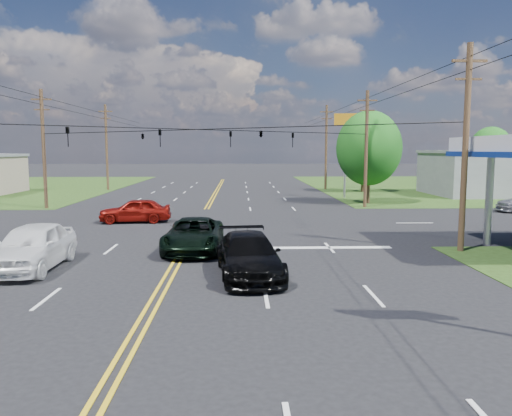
{
  "coord_description": "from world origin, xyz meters",
  "views": [
    {
      "loc": [
        2.67,
        -19.64,
        4.73
      ],
      "look_at": [
        3.51,
        6.0,
        1.73
      ],
      "focal_mm": 35.0,
      "sensor_mm": 36.0,
      "label": 1
    }
  ],
  "objects_px": {
    "retail_ne": "(499,174)",
    "tree_right_b": "(363,154)",
    "pole_ne": "(366,148)",
    "pickup_white": "(32,246)",
    "tree_far_r": "(490,151)",
    "pickup_dkgreen": "(194,235)",
    "tree_right_a": "(369,148)",
    "pole_se": "(465,146)",
    "pole_right_far": "(326,146)",
    "pole_left_far": "(107,146)",
    "pole_nw": "(44,148)",
    "suv_black": "(249,255)"
  },
  "relations": [
    {
      "from": "retail_ne",
      "to": "tree_far_r",
      "type": "distance_m",
      "value": 11.02
    },
    {
      "from": "tree_right_b",
      "to": "suv_black",
      "type": "distance_m",
      "value": 39.8
    },
    {
      "from": "pole_left_far",
      "to": "pickup_dkgreen",
      "type": "relative_size",
      "value": 1.81
    },
    {
      "from": "tree_far_r",
      "to": "pickup_dkgreen",
      "type": "bearing_deg",
      "value": -131.03
    },
    {
      "from": "pole_right_far",
      "to": "pickup_white",
      "type": "distance_m",
      "value": 44.18
    },
    {
      "from": "pole_se",
      "to": "pickup_white",
      "type": "relative_size",
      "value": 1.76
    },
    {
      "from": "pole_right_far",
      "to": "pickup_white",
      "type": "height_order",
      "value": "pole_right_far"
    },
    {
      "from": "tree_far_r",
      "to": "pickup_white",
      "type": "distance_m",
      "value": 57.73
    },
    {
      "from": "pole_nw",
      "to": "tree_far_r",
      "type": "distance_m",
      "value": 51.48
    },
    {
      "from": "pole_se",
      "to": "pole_ne",
      "type": "relative_size",
      "value": 1.0
    },
    {
      "from": "pole_right_far",
      "to": "tree_far_r",
      "type": "distance_m",
      "value": 21.1
    },
    {
      "from": "pole_se",
      "to": "pole_right_far",
      "type": "height_order",
      "value": "pole_right_far"
    },
    {
      "from": "tree_right_a",
      "to": "retail_ne",
      "type": "bearing_deg",
      "value": 26.57
    },
    {
      "from": "pole_se",
      "to": "suv_black",
      "type": "xyz_separation_m",
      "value": [
        -10.0,
        -4.28,
        -4.12
      ]
    },
    {
      "from": "pole_nw",
      "to": "tree_right_a",
      "type": "relative_size",
      "value": 1.16
    },
    {
      "from": "pole_ne",
      "to": "pickup_white",
      "type": "xyz_separation_m",
      "value": [
        -18.58,
        -20.86,
        -3.99
      ]
    },
    {
      "from": "pickup_dkgreen",
      "to": "pole_nw",
      "type": "bearing_deg",
      "value": 128.88
    },
    {
      "from": "pole_se",
      "to": "pole_ne",
      "type": "xyz_separation_m",
      "value": [
        0.0,
        18.0,
        0.0
      ]
    },
    {
      "from": "pole_se",
      "to": "tree_far_r",
      "type": "distance_m",
      "value": 44.3
    },
    {
      "from": "retail_ne",
      "to": "pickup_white",
      "type": "bearing_deg",
      "value": -138.16
    },
    {
      "from": "tree_right_b",
      "to": "suv_black",
      "type": "relative_size",
      "value": 1.3
    },
    {
      "from": "pickup_dkgreen",
      "to": "pickup_white",
      "type": "bearing_deg",
      "value": -149.86
    },
    {
      "from": "pole_ne",
      "to": "pole_right_far",
      "type": "xyz_separation_m",
      "value": [
        0.0,
        19.0,
        0.25
      ]
    },
    {
      "from": "tree_far_r",
      "to": "pickup_dkgreen",
      "type": "height_order",
      "value": "tree_far_r"
    },
    {
      "from": "retail_ne",
      "to": "pole_nw",
      "type": "height_order",
      "value": "pole_nw"
    },
    {
      "from": "tree_right_b",
      "to": "pickup_dkgreen",
      "type": "bearing_deg",
      "value": -116.21
    },
    {
      "from": "pole_right_far",
      "to": "pickup_white",
      "type": "bearing_deg",
      "value": -115.0
    },
    {
      "from": "tree_right_a",
      "to": "pickup_white",
      "type": "distance_m",
      "value": 31.12
    },
    {
      "from": "retail_ne",
      "to": "tree_right_b",
      "type": "relative_size",
      "value": 1.98
    },
    {
      "from": "tree_far_r",
      "to": "pickup_white",
      "type": "relative_size",
      "value": 1.41
    },
    {
      "from": "tree_far_r",
      "to": "pickup_dkgreen",
      "type": "relative_size",
      "value": 1.38
    },
    {
      "from": "pole_nw",
      "to": "pickup_white",
      "type": "bearing_deg",
      "value": -70.43
    },
    {
      "from": "pole_right_far",
      "to": "tree_right_a",
      "type": "bearing_deg",
      "value": -86.42
    },
    {
      "from": "pole_se",
      "to": "pole_left_far",
      "type": "height_order",
      "value": "pole_left_far"
    },
    {
      "from": "pole_left_far",
      "to": "tree_right_a",
      "type": "distance_m",
      "value": 31.39
    },
    {
      "from": "pole_ne",
      "to": "tree_right_a",
      "type": "height_order",
      "value": "pole_ne"
    },
    {
      "from": "tree_far_r",
      "to": "pickup_dkgreen",
      "type": "xyz_separation_m",
      "value": [
        -33.5,
        -38.5,
        -3.77
      ]
    },
    {
      "from": "pole_right_far",
      "to": "pickup_dkgreen",
      "type": "bearing_deg",
      "value": -108.9
    },
    {
      "from": "pole_se",
      "to": "suv_black",
      "type": "height_order",
      "value": "pole_se"
    },
    {
      "from": "retail_ne",
      "to": "pole_left_far",
      "type": "distance_m",
      "value": 43.84
    },
    {
      "from": "retail_ne",
      "to": "pole_se",
      "type": "bearing_deg",
      "value": -120.38
    },
    {
      "from": "pole_ne",
      "to": "pole_right_far",
      "type": "distance_m",
      "value": 19.0
    },
    {
      "from": "pole_nw",
      "to": "pole_right_far",
      "type": "xyz_separation_m",
      "value": [
        26.0,
        19.0,
        0.25
      ]
    },
    {
      "from": "tree_right_b",
      "to": "tree_far_r",
      "type": "bearing_deg",
      "value": 18.92
    },
    {
      "from": "tree_right_b",
      "to": "tree_far_r",
      "type": "height_order",
      "value": "tree_far_r"
    },
    {
      "from": "retail_ne",
      "to": "pole_left_far",
      "type": "xyz_separation_m",
      "value": [
        -43.0,
        8.0,
        2.97
      ]
    },
    {
      "from": "pole_se",
      "to": "pole_left_far",
      "type": "bearing_deg",
      "value": 125.1
    },
    {
      "from": "pole_right_far",
      "to": "pole_left_far",
      "type": "bearing_deg",
      "value": 180.0
    },
    {
      "from": "retail_ne",
      "to": "pole_left_far",
      "type": "bearing_deg",
      "value": 169.46
    },
    {
      "from": "pole_nw",
      "to": "pole_right_far",
      "type": "distance_m",
      "value": 32.2
    }
  ]
}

